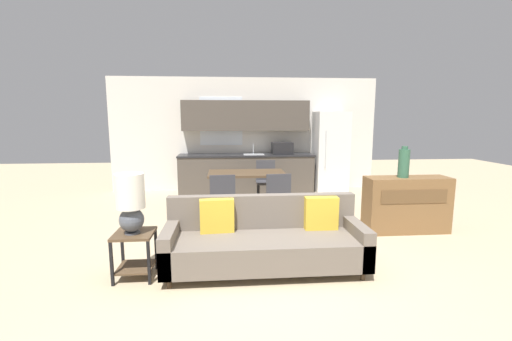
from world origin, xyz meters
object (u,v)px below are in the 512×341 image
couch (265,241)px  credenza (406,204)px  vase (404,163)px  dining_table (247,176)px  dining_chair_far_right (266,179)px  refrigerator (330,152)px  dining_chair_near_left (222,197)px  side_table (135,248)px  table_lamp (131,201)px  dining_chair_near_right (277,196)px

couch → credenza: 2.58m
credenza → vase: 0.66m
dining_table → credenza: (2.40, -1.27, -0.26)m
dining_table → dining_chair_far_right: 0.90m
refrigerator → vase: 3.03m
dining_chair_near_left → dining_table: bearing=-123.7°
dining_table → vase: size_ratio=2.94×
refrigerator → couch: (-2.03, -4.11, -0.62)m
side_table → vase: bearing=18.2°
vase → dining_chair_near_left: vase is taller
dining_table → couch: 2.40m
dining_chair_near_left → credenza: bearing=166.0°
refrigerator → dining_table: bearing=-140.3°
refrigerator → dining_table: size_ratio=1.35×
dining_table → couch: (0.07, -2.37, -0.36)m
refrigerator → table_lamp: bearing=-129.4°
vase → dining_chair_near_right: vase is taller
dining_chair_far_right → dining_chair_near_left: bearing=-118.9°
table_lamp → refrigerator: bearing=50.6°
dining_chair_far_right → table_lamp: bearing=-118.5°
vase → dining_chair_far_right: (-1.86, 2.03, -0.59)m
refrigerator → dining_chair_near_left: (-2.54, -2.54, -0.45)m
couch → vase: (2.24, 1.10, 0.75)m
refrigerator → dining_chair_near_left: bearing=-135.0°
dining_table → side_table: size_ratio=2.72×
credenza → table_lamp: bearing=-161.8°
refrigerator → table_lamp: size_ratio=2.86×
refrigerator → dining_chair_near_left: refrigerator is taller
table_lamp → dining_chair_near_left: table_lamp is taller
dining_table → dining_chair_near_right: 0.92m
dining_chair_far_right → dining_chair_near_right: 1.53m
dining_table → dining_chair_near_left: bearing=-119.1°
dining_chair_far_right → dining_table: bearing=-119.8°
vase → dining_chair_near_right: size_ratio=0.54×
couch → dining_chair_far_right: size_ratio=2.61×
couch → dining_chair_far_right: 3.15m
credenza → dining_chair_near_right: bearing=165.9°
side_table → credenza: bearing=17.9°
refrigerator → dining_chair_near_right: bearing=-123.2°
table_lamp → dining_chair_far_right: bearing=60.5°
side_table → credenza: credenza is taller
dining_chair_near_right → couch: bearing=73.4°
credenza → dining_chair_near_right: dining_chair_near_right is taller
refrigerator → dining_chair_near_right: refrigerator is taller
side_table → dining_chair_near_left: bearing=60.9°
couch → credenza: size_ratio=1.79×
dining_table → table_lamp: table_lamp is taller
refrigerator → dining_table: 2.74m
side_table → dining_chair_near_left: 1.95m
vase → couch: bearing=-153.9°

